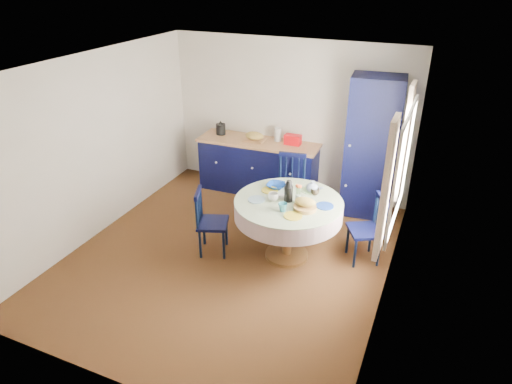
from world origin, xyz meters
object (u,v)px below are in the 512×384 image
Objects in this scene: chair_left at (210,221)px; dining_table at (289,210)px; chair_far at (290,188)px; mug_d at (289,185)px; kitchen_counter at (259,165)px; pantry_cabinet at (371,148)px; mug_a at (273,197)px; mug_c at (315,192)px; chair_right at (368,229)px; mug_b at (283,207)px; cobalt_bowl at (277,186)px.

dining_table is at bearing -93.81° from chair_left.
chair_far reaches higher than mug_d.
kitchen_counter is 0.96× the size of pantry_cabinet.
mug_a is (-0.88, -1.70, -0.18)m from pantry_cabinet.
mug_c is (1.23, 0.59, 0.42)m from chair_left.
chair_left is at bearing -136.96° from pantry_cabinet.
mug_d is (-1.07, -0.03, 0.42)m from chair_right.
mug_a is 1.18× the size of mug_d.
chair_far is at bearing 108.66° from dining_table.
chair_left is 8.28× the size of mug_c.
pantry_cabinet is 19.03× the size of mug_b.
cobalt_bowl is (0.84, -1.38, 0.40)m from kitchen_counter.
kitchen_counter is 2.22× the size of chair_right.
kitchen_counter is at bearing 118.35° from mug_a.
chair_left is (-0.99, -0.29, -0.25)m from dining_table.
chair_right is 1.20m from mug_b.
mug_d is (1.00, -1.34, 0.42)m from kitchen_counter.
chair_far reaches higher than mug_b.
mug_d is 0.17m from cobalt_bowl.
chair_right is 7.09× the size of mug_a.
mug_a reaches higher than mug_c.
mug_c is (0.57, -0.68, 0.36)m from chair_far.
dining_table is at bearing -99.54° from chair_right.
kitchen_counter is 7.96× the size of cobalt_bowl.
mug_b is 0.44× the size of cobalt_bowl.
chair_right is (2.08, -1.32, 0.00)m from kitchen_counter.
chair_left is at bearing -141.22° from cobalt_bowl.
dining_table reaches higher than chair_far.
chair_far is 7.82× the size of mug_a.
kitchen_counter is 1.48× the size of dining_table.
kitchen_counter is 18.19× the size of mug_b.
kitchen_counter is at bearing 131.06° from chair_far.
chair_left is at bearing -101.16° from chair_right.
chair_right is 1.15m from mug_d.
mug_b is (-0.68, -1.91, -0.18)m from pantry_cabinet.
pantry_cabinet is 2.62m from chair_left.
mug_b is at bearing -82.69° from chair_far.
dining_table is 5.39× the size of cobalt_bowl.
mug_a is (0.14, -1.04, 0.37)m from chair_far.
pantry_cabinet is 8.33× the size of cobalt_bowl.
pantry_cabinet reaches higher than dining_table.
dining_table is at bearing -79.40° from chair_far.
mug_c is 1.01× the size of mug_d.
kitchen_counter is 2.28m from mug_b.
chair_right is at bearing 33.23° from mug_b.
mug_b is 0.61m from mug_c.
chair_far is at bearing 107.87° from mug_d.
pantry_cabinet is 1.81m from dining_table.
mug_d is (-0.36, 0.02, 0.01)m from mug_c.
pantry_cabinet is 1.55m from mug_d.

